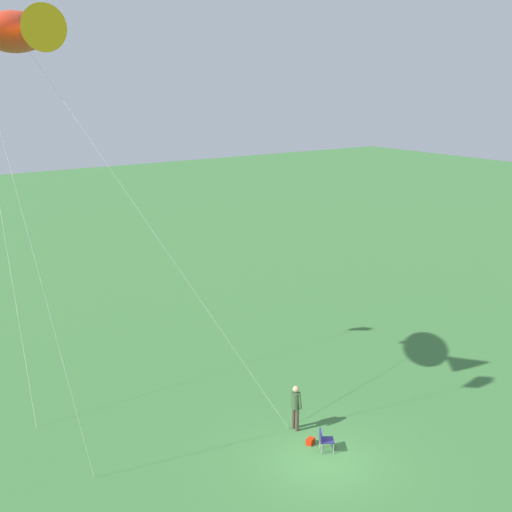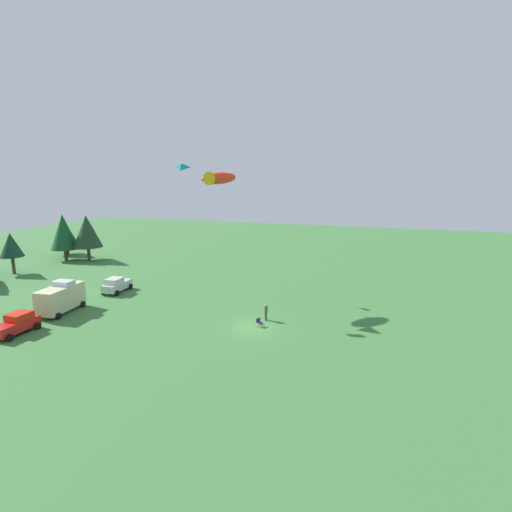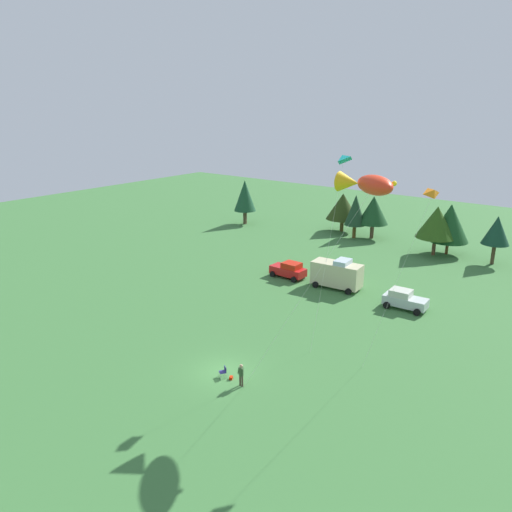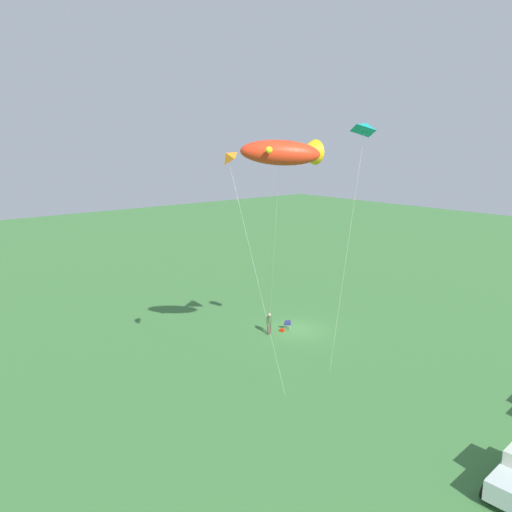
# 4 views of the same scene
# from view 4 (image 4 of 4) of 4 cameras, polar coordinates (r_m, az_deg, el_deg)

# --- Properties ---
(ground_plane) EXTENTS (160.00, 160.00, 0.00)m
(ground_plane) POSITION_cam_4_polar(r_m,az_deg,el_deg) (40.80, 4.64, -8.38)
(ground_plane) COLOR #3A7037
(person_kite_flyer) EXTENTS (0.55, 0.37, 1.74)m
(person_kite_flyer) POSITION_cam_4_polar(r_m,az_deg,el_deg) (39.39, 1.52, -7.54)
(person_kite_flyer) COLOR #453A2D
(person_kite_flyer) RESTS_ON ground
(folding_chair) EXTENTS (0.66, 0.66, 0.82)m
(folding_chair) POSITION_cam_4_polar(r_m,az_deg,el_deg) (40.62, 3.62, -7.73)
(folding_chair) COLOR navy
(folding_chair) RESTS_ON ground
(backpack_on_grass) EXTENTS (0.33, 0.38, 0.22)m
(backpack_on_grass) POSITION_cam_4_polar(r_m,az_deg,el_deg) (40.28, 3.01, -8.47)
(backpack_on_grass) COLOR red
(backpack_on_grass) RESTS_ON ground
(kite_large_fish) EXTENTS (7.89, 9.25, 14.96)m
(kite_large_fish) POSITION_cam_4_polar(r_m,az_deg,el_deg) (27.92, 3.53, 11.72)
(kite_large_fish) COLOR red
(kite_large_fish) RESTS_ON ground
(kite_delta_teal) EXTENTS (1.19, 3.33, 15.94)m
(kite_delta_teal) POSITION_cam_4_polar(r_m,az_deg,el_deg) (28.77, 12.51, 14.04)
(kite_delta_teal) COLOR teal
(kite_delta_teal) RESTS_ON ground
(kite_delta_orange) EXTENTS (4.68, 1.27, 14.37)m
(kite_delta_orange) POSITION_cam_4_polar(r_m,az_deg,el_deg) (24.79, -3.44, 11.12)
(kite_delta_orange) COLOR orange
(kite_delta_orange) RESTS_ON ground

